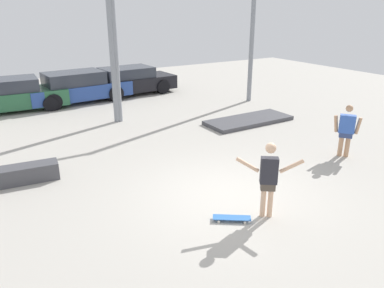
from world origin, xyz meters
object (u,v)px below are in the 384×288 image
Objects in this scene: manual_pad at (249,120)px; parked_car_green at (12,95)px; bystander at (346,129)px; skateboard at (232,218)px; parked_car_black at (129,81)px; skateboarder at (269,176)px; parked_car_blue at (78,87)px.

parked_car_green is (-7.30, 6.46, 0.57)m from manual_pad.
manual_pad is 4.13m from bystander.
parked_car_black reaches higher than skateboard.
parked_car_green is at bearing 141.72° from skateboarder.
skateboard is 0.49× the size of bystander.
manual_pad is 0.75× the size of parked_car_black.
parked_car_black is at bearing -27.48° from bystander.
skateboard is at bearing 64.58° from bystander.
skateboarder is 1.14m from skateboard.
manual_pad is at bearing 89.79° from skateboarder.
bystander is (4.76, -10.57, 0.15)m from parked_car_blue.
skateboarder is 6.79m from manual_pad.
manual_pad is 7.14m from parked_car_black.
skateboarder is at bearing -126.40° from manual_pad.
parked_car_green is at bearing -178.80° from parked_car_black.
bystander is at bearing -87.44° from manual_pad.
parked_car_black is 2.92× the size of bystander.
parked_car_blue is 2.66m from parked_car_black.
bystander is (0.18, -4.06, 0.75)m from manual_pad.
parked_car_blue is (-0.58, 11.93, -0.25)m from skateboarder.
skateboarder is at bearing -71.36° from parked_car_green.
skateboarder is 0.35× the size of parked_car_blue.
skateboard is at bearing -132.17° from manual_pad.
parked_car_black is (2.63, 0.34, -0.02)m from parked_car_blue.
parked_car_blue is at bearing -14.25° from bystander.
parked_car_blue reaches higher than parked_car_green.
skateboarder is at bearing -102.44° from parked_car_black.
parked_car_blue is at bearing 4.07° from parked_car_green.
bystander is (7.48, -10.52, 0.18)m from parked_car_green.
skateboarder reaches higher than parked_car_blue.
skateboarder is 12.45m from parked_car_black.
bystander is (2.13, -10.91, 0.17)m from parked_car_black.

